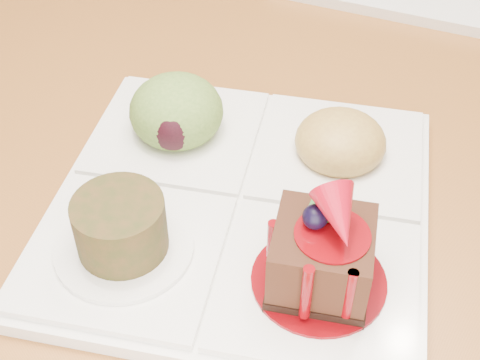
{
  "coord_description": "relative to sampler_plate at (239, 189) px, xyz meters",
  "views": [
    {
      "loc": [
        -0.12,
        -0.95,
        1.12
      ],
      "look_at": [
        -0.14,
        -0.6,
        0.79
      ],
      "focal_mm": 50.0,
      "sensor_mm": 36.0,
      "label": 1
    }
  ],
  "objects": [
    {
      "name": "ground",
      "position": [
        0.14,
        0.59,
        -0.77
      ],
      "size": [
        6.0,
        6.0,
        0.0
      ],
      "primitive_type": "plane",
      "color": "#552A18"
    },
    {
      "name": "sampler_plate",
      "position": [
        0.0,
        0.0,
        0.0
      ],
      "size": [
        0.32,
        0.32,
        0.11
      ],
      "rotation": [
        0.0,
        0.0,
        -0.16
      ],
      "color": "white",
      "rests_on": "dining_table"
    }
  ]
}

